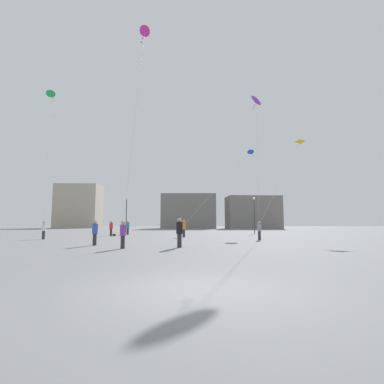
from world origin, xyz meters
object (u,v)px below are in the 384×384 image
object	(u,v)px
kite_violet_diamond	(256,101)
lamppost_east	(254,209)
person_in_purple	(123,233)
handbag_beside_flyer	(114,235)
kite_amber_delta	(298,144)
building_right_hall	(252,213)
person_in_teal	(127,227)
kite_magenta_diamond	(144,36)
person_in_blue	(95,231)
kite_emerald_diamond	(50,95)
person_in_red	(111,228)
building_left_hall	(79,206)
kite_cobalt_diamond	(249,153)
person_in_white	(43,229)
person_in_orange	(184,228)
lamppost_west	(126,209)
person_in_grey	(259,230)
building_centre_hall	(188,212)
person_in_black	(179,231)

from	to	relation	value
kite_violet_diamond	lamppost_east	world-z (taller)	kite_violet_diamond
person_in_purple	handbag_beside_flyer	size ratio (longest dim) A/B	5.12
kite_amber_delta	building_right_hall	world-z (taller)	kite_amber_delta
kite_violet_diamond	person_in_teal	bearing A→B (deg)	138.87
building_right_hall	person_in_purple	bearing A→B (deg)	-108.08
kite_magenta_diamond	kite_amber_delta	size ratio (longest dim) A/B	1.32
person_in_blue	kite_emerald_diamond	xyz separation A→B (m)	(-8.75, 10.40, 14.31)
person_in_red	kite_amber_delta	distance (m)	24.42
building_left_hall	kite_cobalt_diamond	bearing A→B (deg)	-49.82
person_in_white	person_in_orange	xyz separation A→B (m)	(12.97, 3.80, 0.08)
building_right_hall	lamppost_west	size ratio (longest dim) A/B	2.66
building_left_hall	lamppost_east	bearing A→B (deg)	-48.99
person_in_grey	lamppost_west	world-z (taller)	lamppost_west
kite_amber_delta	lamppost_west	size ratio (longest dim) A/B	1.87
person_in_purple	kite_emerald_diamond	distance (m)	22.34
person_in_purple	building_right_hall	size ratio (longest dim) A/B	0.11
kite_magenta_diamond	building_right_hall	world-z (taller)	kite_magenta_diamond
kite_emerald_diamond	lamppost_east	bearing A→B (deg)	26.51
kite_magenta_diamond	person_in_orange	bearing A→B (deg)	78.87
kite_magenta_diamond	kite_amber_delta	bearing A→B (deg)	43.74
person_in_grey	person_in_blue	size ratio (longest dim) A/B	0.99
person_in_purple	person_in_teal	size ratio (longest dim) A/B	0.89
kite_emerald_diamond	kite_magenta_diamond	bearing A→B (deg)	-43.43
person_in_red	kite_magenta_diamond	bearing A→B (deg)	68.51
building_centre_hall	lamppost_east	bearing A→B (deg)	-77.18
kite_emerald_diamond	person_in_blue	bearing A→B (deg)	-49.93
handbag_beside_flyer	person_in_teal	bearing A→B (deg)	79.36
person_in_white	kite_violet_diamond	size ratio (longest dim) A/B	0.14
kite_emerald_diamond	kite_amber_delta	xyz separation A→B (m)	(28.17, 4.11, -4.30)
person_in_orange	person_in_white	bearing A→B (deg)	169.87
kite_cobalt_diamond	handbag_beside_flyer	size ratio (longest dim) A/B	34.38
lamppost_west	person_in_purple	bearing A→B (deg)	-77.64
person_in_orange	lamppost_west	world-z (taller)	lamppost_west
person_in_teal	kite_emerald_diamond	distance (m)	17.70
building_right_hall	lamppost_west	bearing A→B (deg)	-127.74
person_in_teal	person_in_blue	bearing A→B (deg)	6.34
kite_emerald_diamond	building_left_hall	bearing A→B (deg)	108.43
building_right_hall	lamppost_east	bearing A→B (deg)	-101.43
person_in_blue	person_in_red	bearing A→B (deg)	-103.05
person_in_red	person_in_orange	distance (m)	9.04
person_in_purple	building_centre_hall	distance (m)	69.22
person_in_grey	building_centre_hall	world-z (taller)	building_centre_hall
person_in_orange	kite_cobalt_diamond	distance (m)	17.52
person_in_white	person_in_orange	world-z (taller)	person_in_orange
person_in_purple	person_in_blue	size ratio (longest dim) A/B	0.97
person_in_teal	person_in_white	size ratio (longest dim) A/B	1.09
building_centre_hall	lamppost_west	bearing A→B (deg)	-103.33
person_in_black	person_in_blue	xyz separation A→B (m)	(-5.78, 1.77, -0.06)
person_in_grey	person_in_black	world-z (taller)	person_in_black
person_in_grey	kite_cobalt_diamond	bearing A→B (deg)	-141.24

